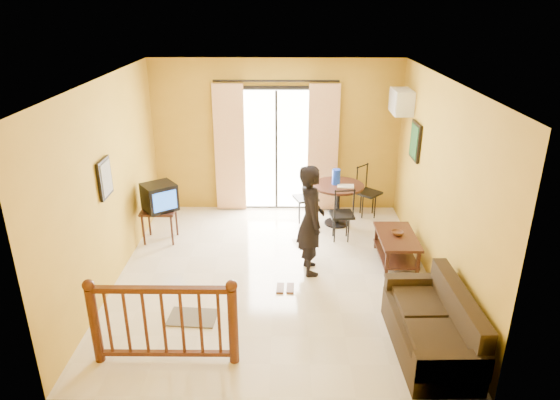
{
  "coord_description": "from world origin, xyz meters",
  "views": [
    {
      "loc": [
        0.15,
        -6.37,
        3.75
      ],
      "look_at": [
        0.09,
        0.2,
        1.09
      ],
      "focal_mm": 32.0,
      "sensor_mm": 36.0,
      "label": 1
    }
  ],
  "objects_px": {
    "coffee_table": "(396,244)",
    "sofa": "(435,329)",
    "television": "(159,197)",
    "dining_table": "(338,193)",
    "standing_person": "(311,220)"
  },
  "relations": [
    {
      "from": "dining_table",
      "to": "television",
      "type": "bearing_deg",
      "value": -167.15
    },
    {
      "from": "television",
      "to": "coffee_table",
      "type": "bearing_deg",
      "value": -46.68
    },
    {
      "from": "coffee_table",
      "to": "standing_person",
      "type": "bearing_deg",
      "value": -167.94
    },
    {
      "from": "dining_table",
      "to": "standing_person",
      "type": "distance_m",
      "value": 1.76
    },
    {
      "from": "television",
      "to": "coffee_table",
      "type": "height_order",
      "value": "television"
    },
    {
      "from": "coffee_table",
      "to": "sofa",
      "type": "relative_size",
      "value": 0.61
    },
    {
      "from": "dining_table",
      "to": "sofa",
      "type": "relative_size",
      "value": 0.54
    },
    {
      "from": "dining_table",
      "to": "sofa",
      "type": "bearing_deg",
      "value": -77.52
    },
    {
      "from": "sofa",
      "to": "standing_person",
      "type": "relative_size",
      "value": 1.01
    },
    {
      "from": "television",
      "to": "standing_person",
      "type": "height_order",
      "value": "standing_person"
    },
    {
      "from": "dining_table",
      "to": "standing_person",
      "type": "bearing_deg",
      "value": -108.72
    },
    {
      "from": "television",
      "to": "sofa",
      "type": "relative_size",
      "value": 0.39
    },
    {
      "from": "coffee_table",
      "to": "sofa",
      "type": "bearing_deg",
      "value": -89.98
    },
    {
      "from": "television",
      "to": "sofa",
      "type": "xyz_separation_m",
      "value": [
        3.72,
        -2.78,
        -0.48
      ]
    },
    {
      "from": "dining_table",
      "to": "standing_person",
      "type": "xyz_separation_m",
      "value": [
        -0.56,
        -1.65,
        0.23
      ]
    }
  ]
}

